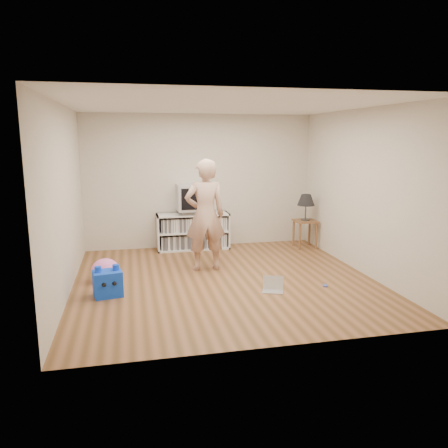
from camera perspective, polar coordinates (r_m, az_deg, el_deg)
ground at (r=6.75m, az=0.09°, el=-7.31°), size 4.50×4.50×0.00m
walls at (r=6.46m, az=0.09°, el=3.69°), size 4.52×4.52×2.60m
ceiling at (r=6.42m, az=0.10°, el=15.27°), size 4.50×4.50×0.01m
media_unit at (r=8.56m, az=-4.08°, el=-0.93°), size 1.40×0.45×0.70m
dvd_deck at (r=8.48m, az=-4.10°, el=1.59°), size 0.45×0.35×0.07m
crt_tv at (r=8.43m, az=-4.12°, el=3.50°), size 0.60×0.53×0.50m
side_table at (r=8.76m, az=10.54°, el=-0.37°), size 0.42×0.42×0.55m
table_lamp at (r=8.67m, az=10.66°, el=3.03°), size 0.34×0.34×0.52m
person at (r=7.08m, az=-2.48°, el=1.14°), size 0.68×0.46×1.82m
laptop at (r=6.32m, az=6.42°, el=-8.18°), size 0.35×0.32×0.20m
playing_cards at (r=6.64m, az=13.08°, el=-7.84°), size 0.09×0.11×0.02m
plush_blue at (r=6.25m, az=-14.94°, el=-7.47°), size 0.42×0.37×0.44m
plush_pink at (r=6.87m, az=-15.25°, el=-5.84°), size 0.51×0.51×0.35m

